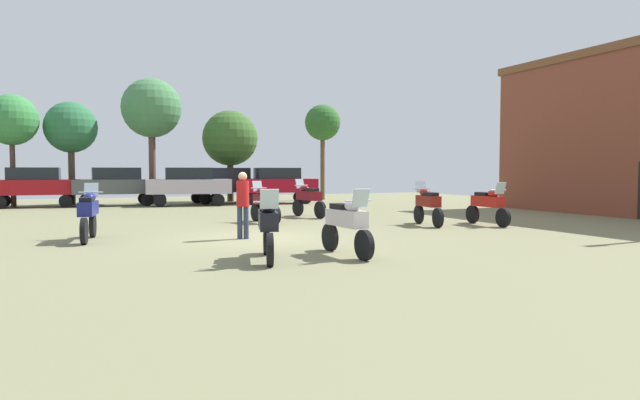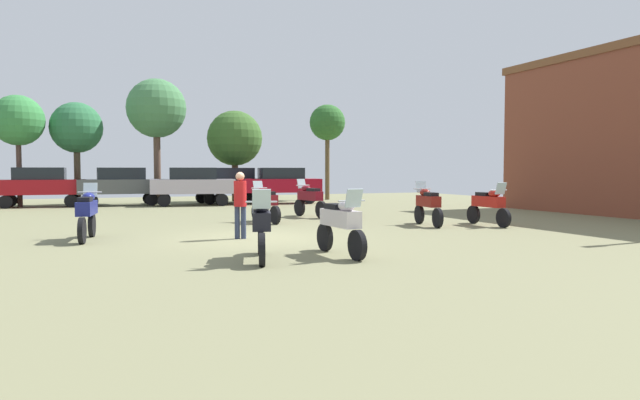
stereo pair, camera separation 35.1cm
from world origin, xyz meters
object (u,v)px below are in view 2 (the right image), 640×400
at_px(tree_1, 156,109).
at_px(tree_8, 235,139).
at_px(motorcycle_1, 310,198).
at_px(motorcycle_5, 428,204).
at_px(tree_4, 18,121).
at_px(tree_7, 76,128).
at_px(motorcycle_3, 489,204).
at_px(car_3, 281,183).
at_px(motorcycle_7, 265,202).
at_px(car_2, 40,184).
at_px(car_6, 230,182).
at_px(motorcycle_4, 261,225).
at_px(person_1, 240,200).
at_px(motorcycle_2, 87,212).
at_px(car_1, 193,183).
at_px(tree_6, 327,124).
at_px(motorcycle_6, 341,222).
at_px(car_4, 121,183).

height_order(tree_1, tree_8, tree_1).
xyz_separation_m(motorcycle_1, tree_8, (0.02, 12.33, 3.00)).
distance_m(motorcycle_5, tree_4, 21.79).
height_order(motorcycle_5, tree_7, tree_7).
distance_m(motorcycle_3, car_3, 14.89).
relative_size(motorcycle_1, motorcycle_7, 1.05).
xyz_separation_m(tree_1, tree_7, (-4.16, 0.06, -1.19)).
height_order(car_2, car_6, same).
bearing_deg(tree_8, motorcycle_4, -102.45).
relative_size(motorcycle_3, motorcycle_5, 1.04).
bearing_deg(car_2, person_1, -158.23).
xyz_separation_m(motorcycle_7, car_2, (-8.05, 12.62, 0.45)).
distance_m(motorcycle_3, tree_4, 23.58).
bearing_deg(person_1, car_6, -78.24).
relative_size(motorcycle_2, car_2, 0.52).
bearing_deg(tree_1, tree_8, 1.22).
xyz_separation_m(car_1, tree_1, (-1.48, 2.95, 4.12)).
distance_m(person_1, tree_7, 18.94).
bearing_deg(tree_8, car_3, -59.40).
distance_m(motorcycle_1, motorcycle_3, 6.97).
bearing_deg(tree_8, tree_6, -1.32).
height_order(motorcycle_2, motorcycle_4, motorcycle_2).
bearing_deg(motorcycle_6, tree_6, -114.97).
xyz_separation_m(car_6, tree_1, (-3.85, 1.37, 4.12)).
bearing_deg(tree_1, car_4, -142.13).
relative_size(car_4, car_6, 0.96).
bearing_deg(motorcycle_1, car_3, 66.98).
xyz_separation_m(motorcycle_7, tree_6, (8.28, 13.78, 4.09)).
relative_size(motorcycle_6, car_1, 0.48).
relative_size(motorcycle_2, tree_4, 0.40).
bearing_deg(tree_4, tree_8, 2.81).
height_order(motorcycle_6, tree_6, tree_6).
height_order(motorcycle_3, car_1, car_1).
bearing_deg(motorcycle_3, motorcycle_6, 31.47).
distance_m(car_3, tree_7, 11.34).
xyz_separation_m(motorcycle_4, car_1, (1.84, 18.93, 0.44)).
relative_size(tree_4, tree_8, 1.05).
distance_m(car_6, tree_4, 11.24).
bearing_deg(person_1, motorcycle_6, 132.21).
height_order(tree_6, tree_8, tree_6).
height_order(motorcycle_5, tree_6, tree_6).
bearing_deg(motorcycle_6, motorcycle_7, -97.90).
bearing_deg(motorcycle_2, person_1, -8.99).
bearing_deg(tree_8, motorcycle_1, -90.09).
bearing_deg(car_6, tree_6, -85.85).
bearing_deg(car_2, motorcycle_5, -138.85).
distance_m(motorcycle_2, tree_1, 17.89).
relative_size(car_4, tree_1, 0.62).
height_order(car_3, tree_4, tree_4).
relative_size(car_6, tree_8, 0.83).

